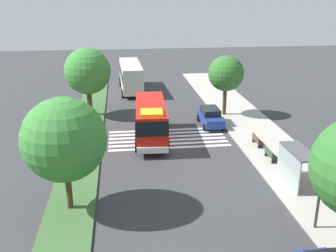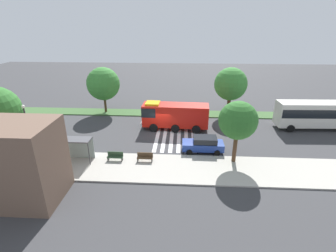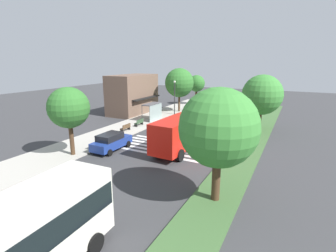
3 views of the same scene
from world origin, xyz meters
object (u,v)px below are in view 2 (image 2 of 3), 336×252
street_lamp (27,125)px  median_tree_west (103,84)px  sidewalk_tree_far_west (238,121)px  median_tree_far_west (231,84)px  parked_car_west (203,144)px  bench_near_shelter (115,156)px  fire_truck (173,115)px  bus_stop_shelter (75,144)px  transit_bus (316,113)px  bench_west_of_shelter (145,157)px

street_lamp → median_tree_west: bearing=-105.6°
sidewalk_tree_far_west → median_tree_far_west: 14.45m
parked_car_west → bench_near_shelter: (9.16, 2.71, -0.30)m
median_tree_west → fire_truck: bearing=151.6°
bus_stop_shelter → sidewalk_tree_far_west: (-16.10, -0.51, 2.70)m
bench_near_shelter → street_lamp: street_lamp is taller
transit_bus → median_tree_west: (29.69, -4.76, 2.45)m
bus_stop_shelter → bench_near_shelter: size_ratio=2.19×
bench_near_shelter → sidewalk_tree_far_west: sidewalk_tree_far_west is taller
parked_car_west → sidewalk_tree_far_west: 5.21m
parked_car_west → fire_truck: bearing=-60.2°
transit_bus → bench_west_of_shelter: (21.30, 10.09, -1.58)m
parked_car_west → median_tree_west: 19.26m
transit_bus → street_lamp: 34.84m
fire_truck → median_tree_far_west: (-8.28, -5.88, 2.85)m
parked_car_west → transit_bus: 16.96m
parked_car_west → median_tree_far_west: 13.59m
bench_west_of_shelter → sidewalk_tree_far_west: (-9.03, -0.51, 3.99)m
fire_truck → street_lamp: 16.88m
sidewalk_tree_far_west → parked_car_west: bearing=-36.8°
bus_stop_shelter → median_tree_west: median_tree_west is taller
fire_truck → street_lamp: bearing=31.3°
transit_bus → median_tree_west: 30.17m
transit_bus → bench_near_shelter: bearing=-159.6°
transit_bus → bench_near_shelter: transit_bus is taller
parked_car_west → median_tree_west: bearing=-40.2°
median_tree_west → sidewalk_tree_far_west: bearing=140.5°
bus_stop_shelter → median_tree_west: 15.16m
median_tree_far_west → bench_west_of_shelter: bearing=54.1°
transit_bus → median_tree_far_west: (10.54, -4.76, 2.66)m
fire_truck → bench_near_shelter: 10.64m
median_tree_west → transit_bus: bearing=170.9°
transit_bus → median_tree_far_west: median_tree_far_west is taller
fire_truck → bench_west_of_shelter: bearing=77.2°
street_lamp → fire_truck: bearing=-151.4°
parked_car_west → bench_near_shelter: parked_car_west is taller
parked_car_west → sidewalk_tree_far_west: sidewalk_tree_far_west is taller
fire_truck → street_lamp: (14.76, 8.06, 1.45)m
transit_bus → bench_west_of_shelter: transit_bus is taller
bench_near_shelter → median_tree_west: median_tree_west is taller
bench_west_of_shelter → median_tree_west: median_tree_west is taller
transit_bus → median_tree_west: median_tree_west is taller
parked_car_west → bench_west_of_shelter: size_ratio=2.82×
parked_car_west → bench_west_of_shelter: bearing=23.8°
street_lamp → bus_stop_shelter: bearing=170.1°
transit_bus → street_lamp: street_lamp is taller
fire_truck → transit_bus: transit_bus is taller
street_lamp → median_tree_far_west: 26.97m
fire_truck → parked_car_west: (-3.61, 6.26, -1.09)m
bench_west_of_shelter → fire_truck: bearing=-105.5°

